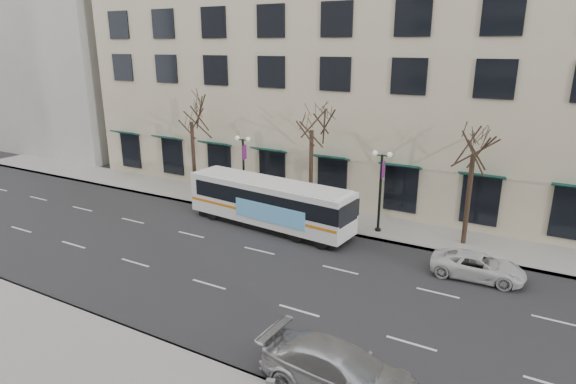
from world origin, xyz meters
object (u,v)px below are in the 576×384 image
Objects in this scene: lamp_post_right at (380,188)px; tree_far_right at (475,137)px; white_pickup at (478,266)px; tree_far_left at (191,109)px; tree_far_mid at (312,115)px; city_bus at (270,202)px; lamp_post_left at (244,168)px; silver_car at (341,371)px.

tree_far_right is at bearing 6.85° from lamp_post_right.
tree_far_right is 7.12m from white_pickup.
tree_far_mid is (10.00, 0.00, 0.21)m from tree_far_left.
tree_far_mid is at bearing 68.25° from white_pickup.
white_pickup is at bearing 1.61° from city_bus.
tree_far_right is 15.40m from lamp_post_left.
tree_far_mid reaches higher than silver_car.
tree_far_mid is at bearing 180.00° from tree_far_right.
tree_far_right reaches higher than silver_car.
tree_far_left is at bearing 166.38° from city_bus.
lamp_post_right is (15.01, -0.60, -3.75)m from tree_far_left.
city_bus is (8.62, -3.01, -5.01)m from tree_far_left.
lamp_post_left reaches higher than city_bus.
silver_car is at bearing -46.59° from lamp_post_left.
lamp_post_right is 7.51m from white_pickup.
tree_far_left is 1.85× the size of white_pickup.
tree_far_right is 12.69m from city_bus.
tree_far_left is 20.00m from tree_far_right.
silver_car reaches higher than white_pickup.
tree_far_left is 0.98× the size of tree_far_mid.
tree_far_mid reaches higher than white_pickup.
tree_far_right is at bearing 2.29° from lamp_post_left.
silver_car is at bearing -60.08° from tree_far_mid.
tree_far_mid reaches higher than tree_far_right.
lamp_post_left is (-4.99, -0.60, -3.96)m from tree_far_mid.
tree_far_mid is at bearing 0.00° from tree_far_left.
lamp_post_left is 10.00m from lamp_post_right.
lamp_post_left is 4.52m from city_bus.
tree_far_left is at bearing 76.89° from white_pickup.
tree_far_left is 6.29m from lamp_post_left.
city_bus is 2.57× the size of white_pickup.
tree_far_mid is 13.54m from white_pickup.
white_pickup is (2.71, 11.09, -0.20)m from silver_car.
tree_far_left reaches higher than white_pickup.
silver_car is at bearing -95.21° from tree_far_right.
lamp_post_right is 0.92× the size of silver_car.
lamp_post_left is at bearing -177.71° from tree_far_right.
lamp_post_left is at bearing 75.82° from white_pickup.
tree_far_mid reaches higher than lamp_post_right.
white_pickup is (12.72, -0.90, -1.06)m from city_bus.
silver_car is at bearing -38.84° from tree_far_left.
city_bus is at bearing -114.65° from tree_far_mid.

